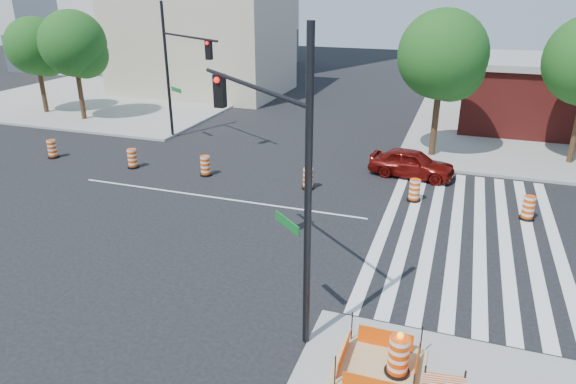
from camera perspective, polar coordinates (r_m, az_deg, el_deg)
name	(u,v)px	position (r m, az deg, el deg)	size (l,w,h in m)	color
ground	(216,198)	(23.62, -8.05, -0.62)	(120.00, 120.00, 0.00)	black
sidewalk_nw	(122,95)	(47.60, -17.94, 10.22)	(22.00, 22.00, 0.15)	gray
crosswalk_east	(468,233)	(21.32, 19.33, -4.30)	(6.75, 13.50, 0.01)	silver
lane_centerline	(216,197)	(23.61, -8.05, -0.61)	(14.00, 0.12, 0.01)	silver
excavation_pit	(379,368)	(13.61, 10.05, -18.70)	(2.20, 2.20, 0.90)	tan
beige_midrise	(202,34)	(47.05, -9.52, 16.92)	(14.00, 10.00, 10.00)	#BAAF8E
red_coupe	(412,163)	(26.45, 13.58, 3.14)	(1.69, 4.20, 1.43)	#5B0B07
signal_pole_se	(274,151)	(13.38, -1.58, 4.61)	(4.75, 4.19, 8.19)	black
signal_pole_nw	(179,61)	(31.19, -12.00, 14.03)	(5.20, 3.32, 7.99)	black
pit_drum	(398,357)	(13.31, 12.15, -17.49)	(0.63, 0.63, 1.24)	black
tree_north_a	(37,49)	(42.21, -26.16, 14.03)	(4.10, 4.10, 6.97)	#382314
tree_north_b	(75,47)	(38.82, -22.63, 14.61)	(4.43, 4.43, 7.53)	#382314
tree_north_c	(443,60)	(28.97, 16.83, 13.88)	(4.68, 4.68, 7.96)	#382314
median_drum_0	(52,149)	(31.55, -24.71, 4.32)	(0.60, 0.60, 1.02)	black
median_drum_1	(132,159)	(28.28, -16.90, 3.52)	(0.60, 0.60, 1.02)	black
median_drum_2	(205,166)	(26.28, -9.16, 2.82)	(0.60, 0.60, 1.02)	black
median_drum_3	(308,179)	(24.25, 2.25, 1.45)	(0.60, 0.60, 1.18)	black
median_drum_4	(414,191)	(23.53, 13.86, 0.11)	(0.60, 0.60, 1.02)	black
median_drum_5	(528,209)	(23.26, 25.14, -1.70)	(0.60, 0.60, 1.02)	black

